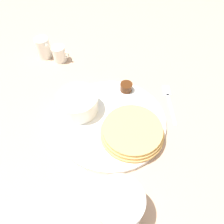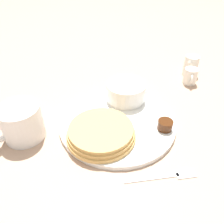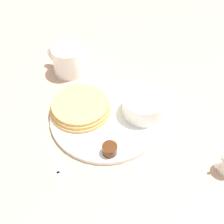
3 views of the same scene
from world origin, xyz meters
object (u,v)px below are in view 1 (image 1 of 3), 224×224
object	(u,v)px
bowl	(78,103)
creamer_pitcher_far	(43,47)
plate	(111,121)
fork	(169,99)
coffee_mug	(120,207)
creamer_pitcher_near	(59,54)

from	to	relation	value
bowl	creamer_pitcher_far	world-z (taller)	creamer_pitcher_far
plate	bowl	xyz separation A→B (m)	(-0.05, -0.08, 0.03)
bowl	fork	bearing A→B (deg)	88.83
plate	bowl	size ratio (longest dim) A/B	2.71
bowl	coffee_mug	xyz separation A→B (m)	(0.27, 0.05, 0.00)
creamer_pitcher_far	fork	size ratio (longest dim) A/B	0.47
creamer_pitcher_near	fork	bearing A→B (deg)	51.03
plate	creamer_pitcher_far	bearing A→B (deg)	-152.28
plate	creamer_pitcher_far	world-z (taller)	creamer_pitcher_far
fork	bowl	bearing A→B (deg)	-91.17
creamer_pitcher_far	creamer_pitcher_near	bearing A→B (deg)	56.57
coffee_mug	fork	distance (m)	0.34
creamer_pitcher_far	fork	distance (m)	0.44
creamer_pitcher_near	creamer_pitcher_far	xyz separation A→B (m)	(-0.03, -0.05, 0.01)
bowl	creamer_pitcher_far	distance (m)	0.28
plate	bowl	distance (m)	0.10
creamer_pitcher_near	creamer_pitcher_far	bearing A→B (deg)	-123.43
coffee_mug	fork	world-z (taller)	coffee_mug
creamer_pitcher_far	fork	bearing A→B (deg)	51.79
bowl	fork	size ratio (longest dim) A/B	0.73
coffee_mug	creamer_pitcher_near	bearing A→B (deg)	-169.83
plate	creamer_pitcher_near	size ratio (longest dim) A/B	5.01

